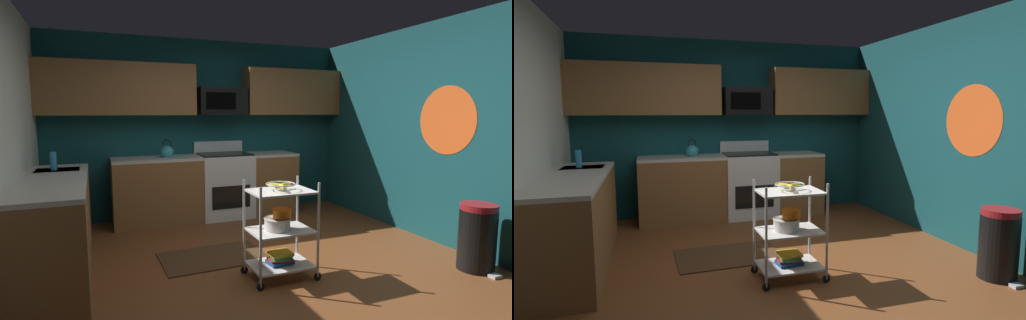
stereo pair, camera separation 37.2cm
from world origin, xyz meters
TOP-DOWN VIEW (x-y plane):
  - floor at (0.00, 0.00)m, footprint 4.40×4.80m
  - wall_back at (0.00, 2.43)m, footprint 4.52×0.06m
  - wall_right at (2.23, 0.00)m, footprint 0.06×4.80m
  - wall_flower_decal at (2.20, -0.07)m, footprint 0.00×0.78m
  - counter_run at (-0.86, 1.48)m, footprint 3.53×2.76m
  - oven_range at (0.24, 2.10)m, footprint 0.76×0.65m
  - upper_cabinets at (-0.05, 2.24)m, footprint 4.40×0.33m
  - microwave at (0.24, 2.21)m, footprint 0.70×0.39m
  - rolling_cart at (0.05, -0.20)m, footprint 0.64×0.43m
  - fruit_bowl at (0.05, -0.20)m, footprint 0.27×0.27m
  - mixing_bowl_large at (0.01, -0.20)m, footprint 0.25×0.25m
  - mixing_bowl_small at (0.06, -0.20)m, footprint 0.18×0.18m
  - book_stack at (0.05, -0.20)m, footprint 0.25×0.20m
  - kettle at (-0.59, 2.10)m, footprint 0.21×0.18m
  - dish_soap_bottle at (-1.93, 1.32)m, footprint 0.06×0.06m
  - trash_can at (1.90, -0.78)m, footprint 0.34×0.42m
  - floor_rug at (-0.39, 0.51)m, footprint 1.12×0.73m

SIDE VIEW (x-z plane):
  - floor at x=0.00m, z-range -0.04..0.00m
  - floor_rug at x=-0.39m, z-range 0.00..0.01m
  - book_stack at x=0.05m, z-range 0.13..0.24m
  - trash_can at x=1.90m, z-range 0.00..0.66m
  - rolling_cart at x=0.05m, z-range 0.00..0.91m
  - counter_run at x=-0.86m, z-range 0.00..0.92m
  - oven_range at x=0.24m, z-range -0.07..1.03m
  - mixing_bowl_large at x=0.01m, z-range 0.46..0.58m
  - mixing_bowl_small at x=0.06m, z-range 0.58..0.66m
  - fruit_bowl at x=0.05m, z-range 0.84..0.91m
  - kettle at x=-0.59m, z-range 0.86..1.13m
  - dish_soap_bottle at x=-1.93m, z-range 0.92..1.12m
  - wall_back at x=0.00m, z-range 0.00..2.60m
  - wall_right at x=2.23m, z-range 0.00..2.60m
  - wall_flower_decal at x=2.20m, z-range 1.06..1.84m
  - microwave at x=0.24m, z-range 1.50..1.90m
  - upper_cabinets at x=-0.05m, z-range 1.50..2.20m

